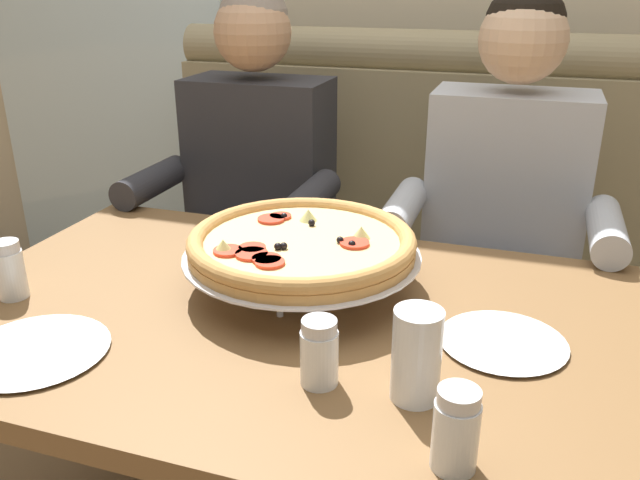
{
  "coord_description": "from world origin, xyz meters",
  "views": [
    {
      "loc": [
        0.4,
        -0.97,
        1.29
      ],
      "look_at": [
        0.05,
        0.08,
        0.84
      ],
      "focal_mm": 36.58,
      "sensor_mm": 36.0,
      "label": 1
    }
  ],
  "objects_px": {
    "dining_table": "(282,352)",
    "plate_near_right": "(503,339)",
    "shaker_parmesan": "(11,274)",
    "patio_chair": "(195,137)",
    "diner_right": "(501,223)",
    "shaker_pepper_flakes": "(319,357)",
    "diner_left": "(246,196)",
    "booth_bench": "(385,274)",
    "drinking_glass": "(416,361)",
    "pizza": "(302,245)",
    "shaker_oregano": "(455,435)",
    "plate_near_left": "(34,347)"
  },
  "relations": [
    {
      "from": "shaker_oregano",
      "to": "plate_near_left",
      "type": "xyz_separation_m",
      "value": [
        -0.68,
        0.05,
        -0.04
      ]
    },
    {
      "from": "booth_bench",
      "to": "shaker_pepper_flakes",
      "type": "xyz_separation_m",
      "value": [
        0.14,
        -1.08,
        0.37
      ]
    },
    {
      "from": "shaker_oregano",
      "to": "shaker_parmesan",
      "type": "distance_m",
      "value": 0.88
    },
    {
      "from": "booth_bench",
      "to": "patio_chair",
      "type": "xyz_separation_m",
      "value": [
        -1.23,
        1.04,
        0.13
      ]
    },
    {
      "from": "booth_bench",
      "to": "diner_right",
      "type": "height_order",
      "value": "diner_right"
    },
    {
      "from": "dining_table",
      "to": "drinking_glass",
      "type": "height_order",
      "value": "drinking_glass"
    },
    {
      "from": "diner_right",
      "to": "shaker_pepper_flakes",
      "type": "height_order",
      "value": "diner_right"
    },
    {
      "from": "booth_bench",
      "to": "diner_right",
      "type": "xyz_separation_m",
      "value": [
        0.35,
        -0.27,
        0.31
      ]
    },
    {
      "from": "diner_left",
      "to": "shaker_pepper_flakes",
      "type": "xyz_separation_m",
      "value": [
        0.49,
        -0.81,
        0.06
      ]
    },
    {
      "from": "booth_bench",
      "to": "shaker_parmesan",
      "type": "distance_m",
      "value": 1.17
    },
    {
      "from": "booth_bench",
      "to": "shaker_pepper_flakes",
      "type": "distance_m",
      "value": 1.15
    },
    {
      "from": "dining_table",
      "to": "drinking_glass",
      "type": "bearing_deg",
      "value": -33.13
    },
    {
      "from": "pizza",
      "to": "plate_near_left",
      "type": "xyz_separation_m",
      "value": [
        -0.33,
        -0.36,
        -0.08
      ]
    },
    {
      "from": "diner_left",
      "to": "drinking_glass",
      "type": "xyz_separation_m",
      "value": [
        0.63,
        -0.8,
        0.07
      ]
    },
    {
      "from": "shaker_pepper_flakes",
      "to": "plate_near_left",
      "type": "height_order",
      "value": "shaker_pepper_flakes"
    },
    {
      "from": "shaker_parmesan",
      "to": "drinking_glass",
      "type": "xyz_separation_m",
      "value": [
        0.78,
        -0.07,
        0.01
      ]
    },
    {
      "from": "pizza",
      "to": "patio_chair",
      "type": "xyz_separation_m",
      "value": [
        -1.24,
        1.82,
        -0.29
      ]
    },
    {
      "from": "dining_table",
      "to": "plate_near_right",
      "type": "height_order",
      "value": "plate_near_right"
    },
    {
      "from": "dining_table",
      "to": "diner_right",
      "type": "relative_size",
      "value": 1.01
    },
    {
      "from": "dining_table",
      "to": "patio_chair",
      "type": "height_order",
      "value": "patio_chair"
    },
    {
      "from": "diner_right",
      "to": "shaker_pepper_flakes",
      "type": "bearing_deg",
      "value": -104.6
    },
    {
      "from": "plate_near_left",
      "to": "patio_chair",
      "type": "xyz_separation_m",
      "value": [
        -0.91,
        2.18,
        -0.21
      ]
    },
    {
      "from": "shaker_oregano",
      "to": "patio_chair",
      "type": "xyz_separation_m",
      "value": [
        -1.58,
        2.23,
        -0.24
      ]
    },
    {
      "from": "patio_chair",
      "to": "shaker_oregano",
      "type": "bearing_deg",
      "value": -54.66
    },
    {
      "from": "pizza",
      "to": "diner_right",
      "type": "bearing_deg",
      "value": 56.58
    },
    {
      "from": "shaker_parmesan",
      "to": "patio_chair",
      "type": "relative_size",
      "value": 0.13
    },
    {
      "from": "plate_near_left",
      "to": "diner_right",
      "type": "bearing_deg",
      "value": 52.5
    },
    {
      "from": "diner_right",
      "to": "pizza",
      "type": "relative_size",
      "value": 2.8
    },
    {
      "from": "diner_right",
      "to": "pizza",
      "type": "distance_m",
      "value": 0.63
    },
    {
      "from": "booth_bench",
      "to": "dining_table",
      "type": "height_order",
      "value": "booth_bench"
    },
    {
      "from": "plate_near_right",
      "to": "diner_left",
      "type": "bearing_deg",
      "value": 140.5
    },
    {
      "from": "dining_table",
      "to": "diner_right",
      "type": "height_order",
      "value": "diner_right"
    },
    {
      "from": "plate_near_left",
      "to": "shaker_oregano",
      "type": "bearing_deg",
      "value": -4.26
    },
    {
      "from": "dining_table",
      "to": "booth_bench",
      "type": "bearing_deg",
      "value": 90.0
    },
    {
      "from": "diner_left",
      "to": "diner_right",
      "type": "xyz_separation_m",
      "value": [
        0.7,
        0.0,
        0.0
      ]
    },
    {
      "from": "patio_chair",
      "to": "dining_table",
      "type": "bearing_deg",
      "value": -57.38
    },
    {
      "from": "dining_table",
      "to": "shaker_oregano",
      "type": "bearing_deg",
      "value": -41.27
    },
    {
      "from": "shaker_pepper_flakes",
      "to": "diner_right",
      "type": "bearing_deg",
      "value": 75.4
    },
    {
      "from": "booth_bench",
      "to": "drinking_glass",
      "type": "xyz_separation_m",
      "value": [
        0.28,
        -1.07,
        0.38
      ]
    },
    {
      "from": "diner_left",
      "to": "shaker_oregano",
      "type": "xyz_separation_m",
      "value": [
        0.7,
        -0.93,
        0.06
      ]
    },
    {
      "from": "dining_table",
      "to": "shaker_parmesan",
      "type": "distance_m",
      "value": 0.53
    },
    {
      "from": "booth_bench",
      "to": "diner_left",
      "type": "relative_size",
      "value": 1.22
    },
    {
      "from": "shaker_pepper_flakes",
      "to": "drinking_glass",
      "type": "xyz_separation_m",
      "value": [
        0.14,
        0.01,
        0.02
      ]
    },
    {
      "from": "booth_bench",
      "to": "pizza",
      "type": "height_order",
      "value": "booth_bench"
    },
    {
      "from": "diner_right",
      "to": "shaker_pepper_flakes",
      "type": "distance_m",
      "value": 0.84
    },
    {
      "from": "diner_left",
      "to": "plate_near_right",
      "type": "xyz_separation_m",
      "value": [
        0.74,
        -0.61,
        0.02
      ]
    },
    {
      "from": "shaker_pepper_flakes",
      "to": "patio_chair",
      "type": "relative_size",
      "value": 0.12
    },
    {
      "from": "shaker_oregano",
      "to": "drinking_glass",
      "type": "xyz_separation_m",
      "value": [
        -0.07,
        0.13,
        0.01
      ]
    },
    {
      "from": "shaker_oregano",
      "to": "plate_near_right",
      "type": "distance_m",
      "value": 0.32
    },
    {
      "from": "plate_near_right",
      "to": "drinking_glass",
      "type": "xyz_separation_m",
      "value": [
        -0.11,
        -0.19,
        0.05
      ]
    }
  ]
}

